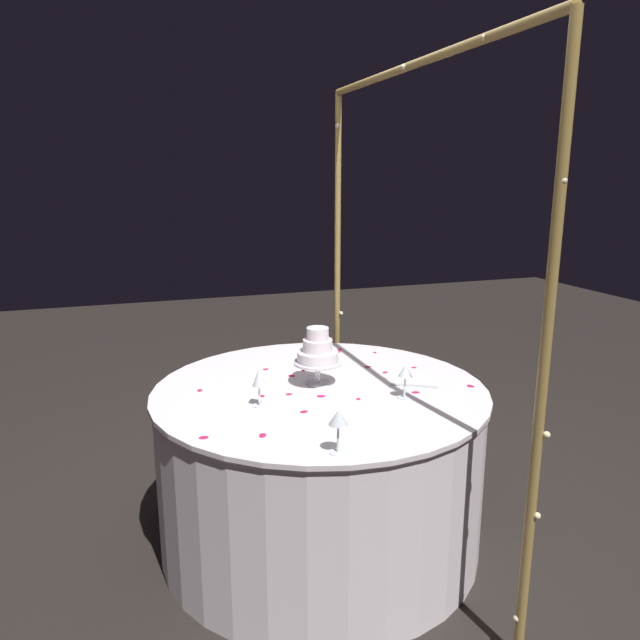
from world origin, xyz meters
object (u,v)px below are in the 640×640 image
Objects in this scene: decorative_arch at (411,244)px; wine_glass_3 at (259,380)px; main_table at (320,465)px; wine_glass_0 at (405,373)px; wine_glass_2 at (318,342)px; cake_knife at (427,387)px; tiered_cake at (318,352)px; wine_glass_1 at (338,420)px.

wine_glass_3 is at bearing -80.21° from decorative_arch.
main_table is at bearing -89.87° from decorative_arch.
wine_glass_2 is (-0.52, -0.21, 0.02)m from wine_glass_0.
tiered_cake is at bearing -114.51° from cake_knife.
decorative_arch is at bearing 83.46° from tiered_cake.
wine_glass_3 is at bearing -60.73° from tiered_cake.
wine_glass_3 is (0.41, -0.39, -0.01)m from wine_glass_2.
wine_glass_3 is (-0.11, -0.61, 0.00)m from wine_glass_0.
main_table is 9.29× the size of wine_glass_3.
tiered_cake reaches higher than cake_knife.
main_table is at bearing -6.77° from tiered_cake.
decorative_arch is 0.67m from wine_glass_2.
wine_glass_3 is (-0.51, -0.15, -0.01)m from wine_glass_1.
wine_glass_2 is 0.59m from cake_knife.
main_table is 5.63× the size of cake_knife.
wine_glass_2 is 0.57m from wine_glass_3.
tiered_cake is 1.00× the size of cake_knife.
main_table is at bearing -128.42° from wine_glass_0.
tiered_cake is 1.76× the size of wine_glass_0.
decorative_arch is 0.64m from tiered_cake.
wine_glass_1 is (0.40, -0.45, 0.01)m from wine_glass_0.
tiered_cake is 0.52m from cake_knife.
tiered_cake is 0.36m from wine_glass_3.
wine_glass_1 reaches higher than main_table.
tiered_cake is (-0.05, 0.01, 0.53)m from main_table.
main_table is 0.60m from wine_glass_3.
tiered_cake is at bearing -96.54° from decorative_arch.
wine_glass_0 is 0.60m from wine_glass_1.
decorative_arch is 8.13× the size of cake_knife.
wine_glass_2 reaches higher than wine_glass_3.
cake_knife is (0.44, 0.37, -0.12)m from wine_glass_2.
wine_glass_0 is 0.94× the size of wine_glass_3.
cake_knife is (0.16, 0.46, 0.38)m from main_table.
wine_glass_0 is at bearing 45.66° from tiered_cake.
wine_glass_3 is (0.13, -0.74, -0.52)m from decorative_arch.
wine_glass_0 is 0.88× the size of wine_glass_2.
decorative_arch is at bearing 50.27° from wine_glass_2.
main_table is 0.82m from wine_glass_1.
wine_glass_0 is at bearing 22.12° from wine_glass_2.
wine_glass_0 is at bearing -62.03° from cake_knife.
wine_glass_1 is 0.78m from cake_knife.
wine_glass_1 is at bearing -51.85° from cake_knife.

